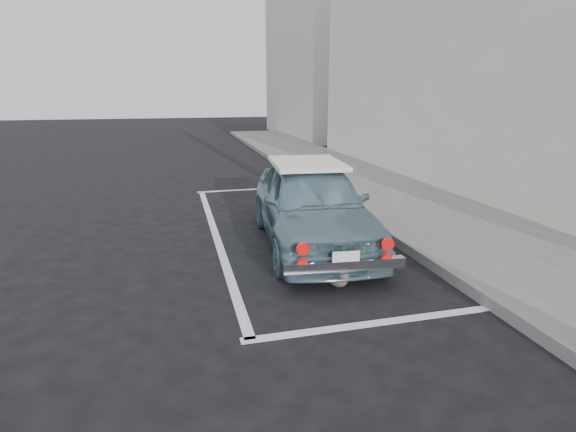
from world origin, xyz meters
The scene contains 9 objects.
ground centered at (0.00, 0.00, 0.00)m, with size 80.00×80.00×0.00m, color black.
sidewalk centered at (3.20, 2.00, 0.07)m, with size 2.80×40.00×0.15m, color #63635E.
shop_building centered at (6.33, 4.00, 3.49)m, with size 3.50×18.00×7.00m.
building_far centered at (6.35, 20.00, 4.00)m, with size 3.50×10.00×8.00m, color beige.
pline_rear centered at (0.50, -0.50, 0.00)m, with size 3.00×0.12×0.01m, color silver.
pline_front centered at (0.50, 6.50, 0.00)m, with size 3.00×0.12×0.01m, color silver.
pline_side centered at (-0.90, 3.00, 0.00)m, with size 0.12×7.00×0.01m, color silver.
retro_coupe centered at (0.54, 2.14, 0.67)m, with size 1.90×4.01×1.32m.
cat centered at (0.39, 0.49, 0.13)m, with size 0.29×0.52×0.28m.
Camera 1 is at (-1.52, -4.41, 2.37)m, focal length 28.00 mm.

